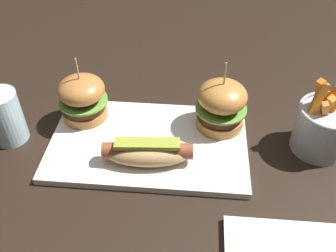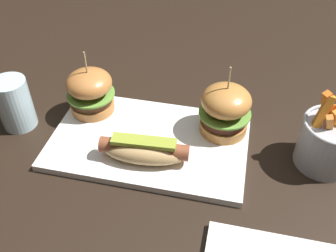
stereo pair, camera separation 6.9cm
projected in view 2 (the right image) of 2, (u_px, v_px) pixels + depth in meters
name	position (u px, v px, depth m)	size (l,w,h in m)	color
ground_plane	(149.00, 144.00, 0.73)	(3.00, 3.00, 0.00)	black
platter_main	(149.00, 141.00, 0.73)	(0.37, 0.23, 0.01)	white
hot_dog	(144.00, 150.00, 0.67)	(0.16, 0.07, 0.05)	tan
slider_left	(90.00, 91.00, 0.76)	(0.10, 0.10, 0.14)	#B46F37
slider_right	(225.00, 109.00, 0.71)	(0.10, 0.10, 0.14)	#B87939
fries_bucket	(329.00, 142.00, 0.67)	(0.11, 0.11, 0.15)	#A8AAB2
water_glass	(15.00, 103.00, 0.75)	(0.07, 0.07, 0.11)	silver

